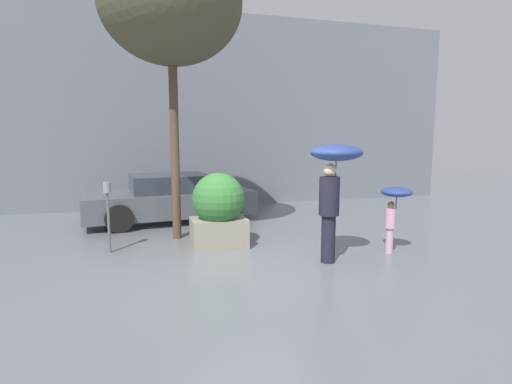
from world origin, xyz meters
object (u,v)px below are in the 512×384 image
Objects in this scene: parking_meter at (108,203)px; street_tree at (171,4)px; planter_box at (219,209)px; parked_car_near at (170,199)px; person_child at (395,202)px; person_adult at (334,174)px.

street_tree is at bearing 30.31° from parking_meter.
planter_box reaches higher than parked_car_near.
planter_box is at bearing -4.69° from parking_meter.
street_tree is at bearing 174.48° from parked_car_near.
parking_meter reaches higher than person_child.
street_tree is 4.17m from parking_meter.
parked_car_near is 4.69m from street_tree.
parked_car_near is at bearing 163.17° from person_child.
parking_meter is (-5.13, 1.51, -0.01)m from person_child.
street_tree is (-3.81, 2.28, 3.86)m from person_child.
parked_car_near is 3.05m from parking_meter.
parked_car_near is 0.73× the size of street_tree.
street_tree is (-2.47, 2.41, 3.29)m from person_adult.
planter_box is 3.35m from person_child.
person_adult reaches higher than planter_box.
person_adult is 0.34× the size of street_tree.
street_tree reaches higher than parked_car_near.
person_adult is 4.77m from street_tree.
parking_meter is (-2.06, 0.17, 0.19)m from planter_box.
street_tree reaches higher than person_adult.
parked_car_near is (-2.48, 4.37, -0.96)m from person_adult.
parking_meter is at bearing -165.23° from person_child.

